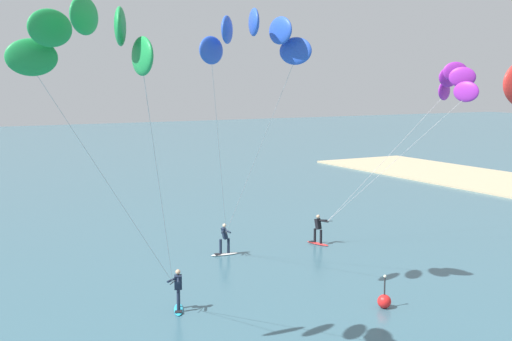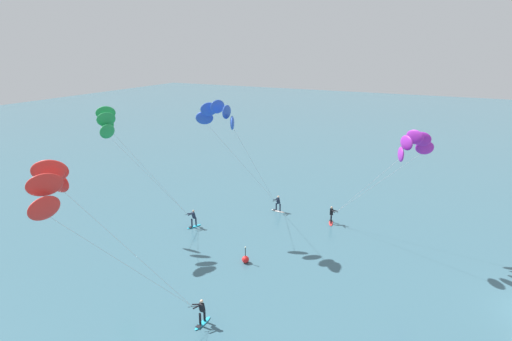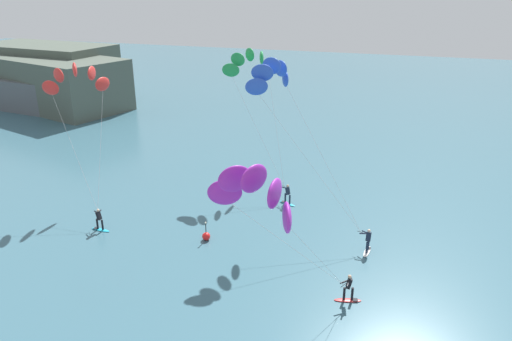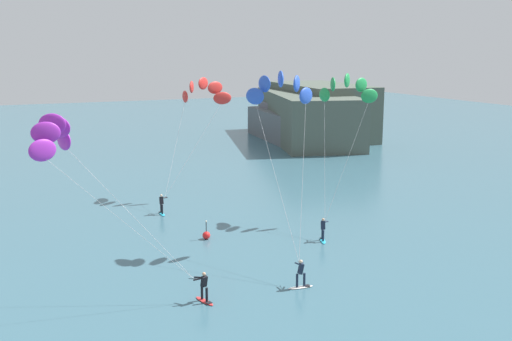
% 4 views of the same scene
% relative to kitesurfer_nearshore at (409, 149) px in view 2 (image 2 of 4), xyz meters
% --- Properties ---
extents(kitesurfer_nearshore, '(6.07, 8.67, 10.14)m').
position_rel_kitesurfer_nearshore_xyz_m(kitesurfer_nearshore, '(0.00, 0.00, 0.00)').
color(kitesurfer_nearshore, red).
rests_on(kitesurfer_nearshore, ground).
extents(kitesurfer_mid_water, '(8.86, 5.38, 11.94)m').
position_rel_kitesurfer_nearshore_xyz_m(kitesurfer_mid_water, '(-3.70, 14.33, 1.71)').
color(kitesurfer_mid_water, white).
rests_on(kitesurfer_mid_water, ground).
extents(kitesurfer_far_out, '(7.85, 7.75, 10.84)m').
position_rel_kitesurfer_nearshore_xyz_m(kitesurfer_far_out, '(-19.67, 14.24, 0.64)').
color(kitesurfer_far_out, '#23ADD1').
rests_on(kitesurfer_far_out, ground).
extents(kitesurfer_downwind, '(7.57, 7.15, 11.49)m').
position_rel_kitesurfer_nearshore_xyz_m(kitesurfer_downwind, '(-8.17, 22.06, 1.27)').
color(kitesurfer_downwind, '#23ADD1').
rests_on(kitesurfer_downwind, ground).
extents(marker_buoy, '(0.56, 0.56, 1.38)m').
position_rel_kitesurfer_nearshore_xyz_m(marker_buoy, '(-7.32, 10.23, -8.33)').
color(marker_buoy, red).
rests_on(marker_buoy, ground).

